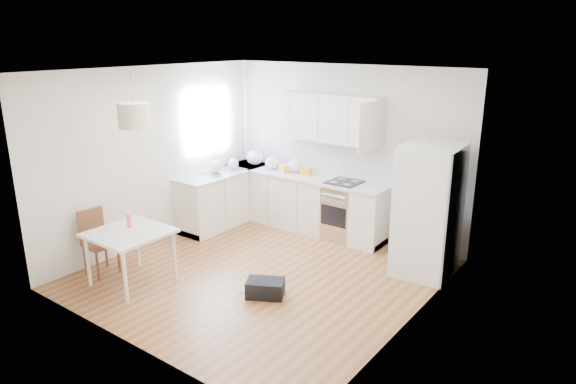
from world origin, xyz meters
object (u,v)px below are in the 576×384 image
object	(u,v)px
dining_table	(130,237)
gym_bag	(265,288)
dining_chair	(100,243)
refrigerator	(429,210)

from	to	relation	value
dining_table	gym_bag	xyz separation A→B (m)	(1.61, 0.75, -0.54)
dining_chair	gym_bag	world-z (taller)	dining_chair
dining_table	gym_bag	size ratio (longest dim) A/B	1.99
refrigerator	dining_chair	xyz separation A→B (m)	(-3.51, -2.68, -0.44)
gym_bag	dining_table	bearing A→B (deg)	176.05
refrigerator	dining_table	world-z (taller)	refrigerator
refrigerator	dining_table	xyz separation A→B (m)	(-2.93, -2.61, -0.24)
dining_table	dining_chair	world-z (taller)	dining_chair
refrigerator	gym_bag	bearing A→B (deg)	-129.98
refrigerator	dining_chair	bearing A→B (deg)	-147.47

